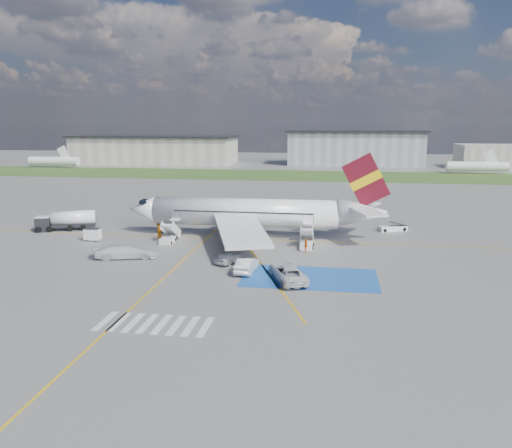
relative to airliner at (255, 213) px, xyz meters
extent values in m
plane|color=#60605E|center=(-1.51, -14.00, -3.39)|extent=(400.00, 400.00, 0.00)
cube|color=#2D4C1E|center=(-1.51, 81.00, -3.39)|extent=(400.00, 30.00, 0.01)
cube|color=gold|center=(-1.51, -2.00, -3.39)|extent=(120.00, 0.20, 0.01)
cube|color=gold|center=(-6.51, -24.00, -3.39)|extent=(0.20, 60.00, 0.01)
cube|color=gold|center=(-1.51, -2.00, -3.39)|extent=(20.71, 56.45, 0.01)
cube|color=#1B53A6|center=(8.49, -18.00, -3.39)|extent=(14.00, 8.00, 0.01)
cube|color=silver|center=(-7.51, -32.00, -3.39)|extent=(0.60, 4.00, 0.01)
cube|color=silver|center=(-6.31, -32.00, -3.39)|extent=(0.60, 4.00, 0.01)
cube|color=silver|center=(-5.11, -32.00, -3.39)|extent=(0.60, 4.00, 0.01)
cube|color=silver|center=(-3.91, -32.00, -3.39)|extent=(0.60, 4.00, 0.01)
cube|color=silver|center=(-2.71, -32.00, -3.39)|extent=(0.60, 4.00, 0.01)
cube|color=silver|center=(-1.51, -32.00, -3.39)|extent=(0.60, 4.00, 0.01)
cube|color=silver|center=(-0.31, -32.00, -3.39)|extent=(0.60, 4.00, 0.01)
cube|color=silver|center=(0.89, -32.00, -3.39)|extent=(0.60, 4.00, 0.01)
cube|color=#9F9589|center=(-56.51, 116.00, 1.61)|extent=(60.00, 22.00, 10.00)
cube|color=gray|center=(18.49, 121.00, 2.61)|extent=(48.00, 18.00, 12.00)
cylinder|color=white|center=(-1.51, 0.00, 0.01)|extent=(26.00, 3.90, 3.90)
cone|color=white|center=(-16.51, 0.00, 0.01)|extent=(4.00, 3.90, 3.90)
cube|color=black|center=(-15.91, 0.00, 1.06)|extent=(1.67, 1.90, 0.82)
cone|color=white|center=(14.69, 0.00, 0.41)|extent=(6.50, 3.90, 3.90)
cube|color=white|center=(-0.51, -8.50, -0.59)|extent=(9.86, 15.95, 1.40)
cube|color=white|center=(-0.51, 8.50, -0.59)|extent=(9.86, 15.95, 1.40)
cylinder|color=#38383A|center=(-1.51, -5.60, -1.99)|extent=(3.40, 2.10, 2.10)
cylinder|color=#38383A|center=(-1.51, 5.60, -1.99)|extent=(3.40, 2.10, 2.10)
cube|color=#5A0F1A|center=(14.99, 0.00, 4.81)|extent=(6.62, 0.30, 7.45)
cube|color=yellow|center=(14.99, 0.00, 4.81)|extent=(4.36, 0.40, 3.08)
cube|color=white|center=(15.29, -3.20, 1.11)|extent=(4.73, 5.95, 0.49)
cube|color=white|center=(15.29, 3.20, 1.11)|extent=(4.73, 5.95, 0.49)
cube|color=black|center=(-1.51, -1.96, 0.36)|extent=(19.50, 0.04, 0.18)
cube|color=black|center=(-1.51, 1.96, 0.36)|extent=(19.50, 0.04, 0.18)
cube|color=white|center=(-11.01, -4.15, -1.94)|extent=(1.40, 3.73, 2.32)
cube|color=white|center=(-11.01, -2.25, -0.89)|extent=(1.40, 1.00, 0.12)
cylinder|color=black|center=(-11.71, -2.25, -0.34)|extent=(0.06, 0.06, 1.10)
cylinder|color=black|center=(-10.31, -2.25, -0.34)|extent=(0.06, 0.06, 1.10)
cube|color=white|center=(-11.01, -5.75, -3.04)|extent=(1.60, 2.40, 0.70)
cube|color=white|center=(7.49, -4.15, -1.94)|extent=(1.40, 3.73, 2.32)
cube|color=white|center=(7.49, -2.25, -0.89)|extent=(1.40, 1.00, 0.12)
cylinder|color=black|center=(6.79, -2.25, -0.34)|extent=(0.06, 0.06, 1.10)
cylinder|color=black|center=(8.19, -2.25, -0.34)|extent=(0.06, 0.06, 1.10)
cube|color=white|center=(7.49, -5.75, -3.04)|extent=(1.60, 2.40, 0.70)
cube|color=black|center=(-31.49, -1.44, -2.35)|extent=(2.71, 2.71, 2.09)
cylinder|color=white|center=(-27.51, 0.13, -1.57)|extent=(6.52, 4.21, 2.09)
cube|color=black|center=(-27.51, 0.13, -2.62)|extent=(6.52, 4.21, 0.45)
cube|color=white|center=(-21.53, -5.95, -2.51)|extent=(2.09, 1.27, 1.46)
cube|color=black|center=(-21.53, -5.95, -1.73)|extent=(1.99, 1.16, 0.13)
cube|color=white|center=(19.61, 6.60, -3.04)|extent=(4.48, 2.99, 0.71)
cube|color=black|center=(20.59, 7.02, -2.41)|extent=(2.98, 2.08, 0.79)
imported|color=#B9BDC1|center=(-0.90, -13.75, -2.67)|extent=(3.25, 4.58, 1.45)
imported|color=#B6B7BD|center=(1.65, -16.96, -2.59)|extent=(2.08, 4.97, 1.60)
imported|color=silver|center=(6.30, -19.02, -2.33)|extent=(4.38, 6.23, 2.13)
imported|color=silver|center=(-13.43, -13.76, -2.32)|extent=(5.86, 3.57, 2.14)
imported|color=orange|center=(-12.67, -4.14, -2.46)|extent=(0.77, 0.81, 1.86)
imported|color=orange|center=(-14.68, 0.93, -2.57)|extent=(1.01, 1.01, 1.65)
imported|color=#E85D0C|center=(7.54, -7.94, -2.53)|extent=(0.55, 1.05, 1.72)
camera|label=1|loc=(10.43, -67.96, 12.65)|focal=35.00mm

